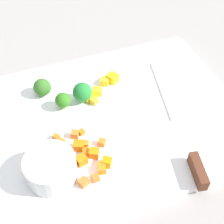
{
  "coord_description": "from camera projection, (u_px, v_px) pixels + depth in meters",
  "views": [
    {
      "loc": [
        0.13,
        0.36,
        0.44
      ],
      "look_at": [
        0.0,
        0.0,
        0.02
      ],
      "focal_mm": 48.89,
      "sensor_mm": 36.0,
      "label": 1
    }
  ],
  "objects": [
    {
      "name": "carrot_dice_11",
      "position": [
        86.0,
        152.0,
        0.51
      ],
      "size": [
        0.01,
        0.01,
        0.01
      ],
      "primitive_type": "cube",
      "rotation": [
        0.0,
        0.0,
        3.1
      ],
      "color": "orange",
      "rests_on": "cutting_board"
    },
    {
      "name": "pepper_dice_2",
      "position": [
        97.0,
        91.0,
        0.61
      ],
      "size": [
        0.02,
        0.02,
        0.01
      ],
      "primitive_type": "cube",
      "rotation": [
        0.0,
        0.0,
        2.72
      ],
      "color": "yellow",
      "rests_on": "cutting_board"
    },
    {
      "name": "carrot_dice_3",
      "position": [
        102.0,
        169.0,
        0.49
      ],
      "size": [
        0.02,
        0.02,
        0.01
      ],
      "primitive_type": "cube",
      "rotation": [
        0.0,
        0.0,
        1.34
      ],
      "color": "orange",
      "rests_on": "cutting_board"
    },
    {
      "name": "carrot_dice_10",
      "position": [
        83.0,
        182.0,
        0.47
      ],
      "size": [
        0.02,
        0.02,
        0.01
      ],
      "primitive_type": "cube",
      "rotation": [
        0.0,
        0.0,
        0.45
      ],
      "color": "orange",
      "rests_on": "cutting_board"
    },
    {
      "name": "pepper_dice_1",
      "position": [
        94.0,
        101.0,
        0.59
      ],
      "size": [
        0.02,
        0.02,
        0.01
      ],
      "primitive_type": "cube",
      "rotation": [
        0.0,
        0.0,
        0.58
      ],
      "color": "yellow",
      "rests_on": "cutting_board"
    },
    {
      "name": "pepper_dice_0",
      "position": [
        112.0,
        78.0,
        0.63
      ],
      "size": [
        0.03,
        0.03,
        0.02
      ],
      "primitive_type": "cube",
      "rotation": [
        0.0,
        0.0,
        2.08
      ],
      "color": "yellow",
      "rests_on": "cutting_board"
    },
    {
      "name": "carrot_dice_6",
      "position": [
        86.0,
        144.0,
        0.52
      ],
      "size": [
        0.01,
        0.01,
        0.01
      ],
      "primitive_type": "cube",
      "rotation": [
        0.0,
        0.0,
        1.17
      ],
      "color": "orange",
      "rests_on": "cutting_board"
    },
    {
      "name": "chef_knife",
      "position": [
        185.0,
        139.0,
        0.53
      ],
      "size": [
        0.08,
        0.31,
        0.02
      ],
      "rotation": [
        0.0,
        0.0,
        4.5
      ],
      "color": "silver",
      "rests_on": "cutting_board"
    },
    {
      "name": "pepper_dice_3",
      "position": [
        105.0,
        82.0,
        0.63
      ],
      "size": [
        0.02,
        0.02,
        0.01
      ],
      "primitive_type": "cube",
      "rotation": [
        0.0,
        0.0,
        2.52
      ],
      "color": "yellow",
      "rests_on": "cutting_board"
    },
    {
      "name": "carrot_dice_5",
      "position": [
        96.0,
        178.0,
        0.48
      ],
      "size": [
        0.01,
        0.01,
        0.01
      ],
      "primitive_type": "cube",
      "rotation": [
        0.0,
        0.0,
        1.62
      ],
      "color": "orange",
      "rests_on": "cutting_board"
    },
    {
      "name": "prep_bowl",
      "position": [
        51.0,
        168.0,
        0.47
      ],
      "size": [
        0.08,
        0.08,
        0.04
      ],
      "primitive_type": "cylinder",
      "color": "#BABDBB",
      "rests_on": "cutting_board"
    },
    {
      "name": "carrot_dice_2",
      "position": [
        82.0,
        160.0,
        0.5
      ],
      "size": [
        0.02,
        0.02,
        0.02
      ],
      "primitive_type": "cube",
      "rotation": [
        0.0,
        0.0,
        0.24
      ],
      "color": "orange",
      "rests_on": "cutting_board"
    },
    {
      "name": "carrot_dice_9",
      "position": [
        79.0,
        146.0,
        0.52
      ],
      "size": [
        0.02,
        0.02,
        0.02
      ],
      "primitive_type": "cube",
      "rotation": [
        0.0,
        0.0,
        1.21
      ],
      "color": "orange",
      "rests_on": "cutting_board"
    },
    {
      "name": "carrot_dice_8",
      "position": [
        94.0,
        153.0,
        0.51
      ],
      "size": [
        0.02,
        0.02,
        0.02
      ],
      "primitive_type": "cube",
      "rotation": [
        0.0,
        0.0,
        1.08
      ],
      "color": "orange",
      "rests_on": "cutting_board"
    },
    {
      "name": "carrot_dice_13",
      "position": [
        82.0,
        132.0,
        0.54
      ],
      "size": [
        0.01,
        0.01,
        0.01
      ],
      "primitive_type": "cube",
      "rotation": [
        0.0,
        0.0,
        0.33
      ],
      "color": "orange",
      "rests_on": "cutting_board"
    },
    {
      "name": "ground_plane",
      "position": [
        112.0,
        120.0,
        0.58
      ],
      "size": [
        4.0,
        4.0,
        0.0
      ],
      "primitive_type": "plane",
      "color": "gray"
    },
    {
      "name": "carrot_dice_0",
      "position": [
        75.0,
        134.0,
        0.54
      ],
      "size": [
        0.02,
        0.02,
        0.01
      ],
      "primitive_type": "cube",
      "rotation": [
        0.0,
        0.0,
        2.63
      ],
      "color": "orange",
      "rests_on": "cutting_board"
    },
    {
      "name": "broccoli_floret_1",
      "position": [
        82.0,
        92.0,
        0.58
      ],
      "size": [
        0.04,
        0.04,
        0.04
      ],
      "color": "#80B162",
      "rests_on": "cutting_board"
    },
    {
      "name": "carrot_dice_1",
      "position": [
        56.0,
        137.0,
        0.53
      ],
      "size": [
        0.01,
        0.01,
        0.01
      ],
      "primitive_type": "cube",
      "rotation": [
        0.0,
        0.0,
        2.18
      ],
      "color": "orange",
      "rests_on": "cutting_board"
    },
    {
      "name": "carrot_dice_4",
      "position": [
        102.0,
        142.0,
        0.53
      ],
      "size": [
        0.02,
        0.02,
        0.01
      ],
      "primitive_type": "cube",
      "rotation": [
        0.0,
        0.0,
        0.9
      ],
      "color": "orange",
      "rests_on": "cutting_board"
    },
    {
      "name": "broccoli_floret_0",
      "position": [
        42.0,
        87.0,
        0.6
      ],
      "size": [
        0.03,
        0.03,
        0.04
      ],
      "color": "#8EBC61",
      "rests_on": "cutting_board"
    },
    {
      "name": "cutting_board",
      "position": [
        112.0,
        118.0,
        0.58
      ],
      "size": [
        0.48,
        0.37,
        0.01
      ],
      "primitive_type": "cube",
      "color": "white",
      "rests_on": "ground_plane"
    },
    {
      "name": "carrot_dice_7",
      "position": [
        107.0,
        162.0,
        0.5
      ],
      "size": [
        0.02,
        0.02,
        0.02
      ],
      "primitive_type": "cube",
      "rotation": [
        0.0,
        0.0,
        2.52
      ],
      "color": "orange",
      "rests_on": "cutting_board"
    },
    {
      "name": "broccoli_floret_2",
      "position": [
        63.0,
        100.0,
        0.57
      ],
      "size": [
        0.03,
        0.03,
        0.03
      ],
      "color": "#8BB758",
      "rests_on": "cutting_board"
    },
    {
      "name": "pepper_dice_4",
      "position": [
        88.0,
        97.0,
        0.6
      ],
      "size": [
        0.02,
        0.02,
        0.02
      ],
      "primitive_type": "cube",
      "rotation": [
        0.0,
        0.0,
        1.8
      ],
      "color": "yellow",
      "rests_on": "cutting_board"
    },
    {
      "name": "carrot_dice_12",
      "position": [
        61.0,
        142.0,
        0.53
      ],
      "size": [
        0.02,
        0.02,
        0.01
      ],
      "primitive_type": "cube",
      "rotation": [
        0.0,
        0.0,
        0.55
      ],
      "color": "orange",
      "rests_on": "cutting_board"
    }
  ]
}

